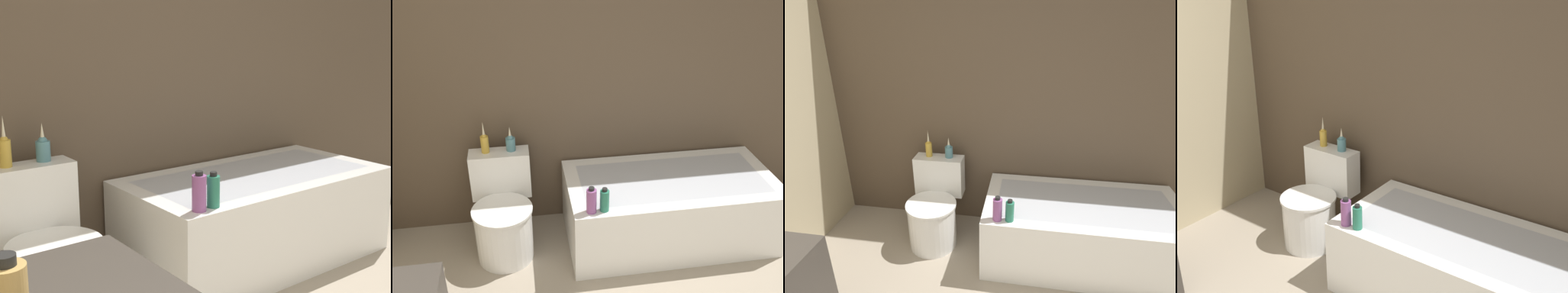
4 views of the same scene
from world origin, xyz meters
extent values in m
cube|color=brown|center=(0.00, 2.32, 1.30)|extent=(6.40, 0.06, 2.60)
cube|color=white|center=(0.77, 1.87, 0.26)|extent=(1.55, 0.79, 0.52)
cube|color=#B7BCC6|center=(0.77, 1.87, 0.52)|extent=(1.35, 0.59, 0.01)
cylinder|color=white|center=(-0.47, 1.83, 0.20)|extent=(0.41, 0.41, 0.40)
cylinder|color=white|center=(-0.47, 1.83, 0.41)|extent=(0.43, 0.43, 0.02)
cube|color=white|center=(-0.47, 2.12, 0.54)|extent=(0.44, 0.17, 0.36)
cylinder|color=gold|center=(-0.57, 2.14, 0.78)|extent=(0.06, 0.06, 0.13)
sphere|color=gold|center=(-0.57, 2.14, 0.85)|extent=(0.04, 0.04, 0.04)
cone|color=beige|center=(-0.57, 2.14, 0.91)|extent=(0.02, 0.02, 0.12)
cylinder|color=teal|center=(-0.38, 2.14, 0.77)|extent=(0.07, 0.07, 0.10)
sphere|color=teal|center=(-0.38, 2.14, 0.82)|extent=(0.04, 0.04, 0.04)
cone|color=beige|center=(-0.38, 2.14, 0.86)|extent=(0.02, 0.02, 0.09)
cylinder|color=#8C4C8C|center=(0.12, 1.55, 0.61)|extent=(0.07, 0.07, 0.17)
cylinder|color=black|center=(0.12, 1.55, 0.70)|extent=(0.04, 0.04, 0.02)
cylinder|color=#267259|center=(0.21, 1.56, 0.60)|extent=(0.06, 0.06, 0.15)
cylinder|color=black|center=(0.21, 1.56, 0.69)|extent=(0.03, 0.03, 0.02)
camera|label=1|loc=(-1.34, -0.34, 1.36)|focal=50.00mm
camera|label=2|loc=(-0.30, -0.88, 2.30)|focal=42.00mm
camera|label=3|loc=(0.29, -0.28, 1.86)|focal=28.00mm
camera|label=4|loc=(1.72, -0.42, 2.09)|focal=42.00mm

